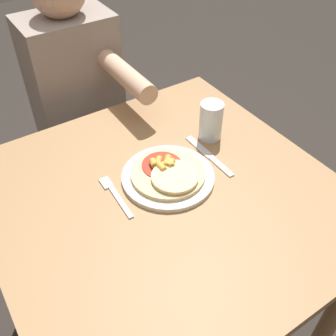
{
  "coord_description": "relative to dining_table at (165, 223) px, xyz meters",
  "views": [
    {
      "loc": [
        -0.41,
        -0.64,
        1.55
      ],
      "look_at": [
        0.04,
        0.05,
        0.81
      ],
      "focal_mm": 42.0,
      "sensor_mm": 36.0,
      "label": 1
    }
  ],
  "objects": [
    {
      "name": "ground_plane",
      "position": [
        0.0,
        0.0,
        -0.64
      ],
      "size": [
        8.0,
        8.0,
        0.0
      ],
      "primitive_type": "plane",
      "color": "#2D2823"
    },
    {
      "name": "dining_table",
      "position": [
        0.0,
        0.0,
        0.0
      ],
      "size": [
        0.93,
        0.93,
        0.77
      ],
      "color": "#9E754C",
      "rests_on": "ground_plane"
    },
    {
      "name": "plate",
      "position": [
        0.04,
        0.05,
        0.13
      ],
      "size": [
        0.27,
        0.27,
        0.01
      ],
      "color": "silver",
      "rests_on": "dining_table"
    },
    {
      "name": "pizza",
      "position": [
        0.04,
        0.04,
        0.15
      ],
      "size": [
        0.21,
        0.21,
        0.04
      ],
      "color": "#E0C689",
      "rests_on": "plate"
    },
    {
      "name": "fork",
      "position": [
        -0.12,
        0.07,
        0.13
      ],
      "size": [
        0.03,
        0.18,
        0.0
      ],
      "color": "silver",
      "rests_on": "dining_table"
    },
    {
      "name": "knife",
      "position": [
        0.2,
        0.06,
        0.13
      ],
      "size": [
        0.02,
        0.22,
        0.0
      ],
      "color": "silver",
      "rests_on": "dining_table"
    },
    {
      "name": "drinking_glass",
      "position": [
        0.26,
        0.13,
        0.19
      ],
      "size": [
        0.07,
        0.07,
        0.13
      ],
      "color": "silver",
      "rests_on": "dining_table"
    },
    {
      "name": "person_diner",
      "position": [
        0.04,
        0.7,
        0.05
      ],
      "size": [
        0.33,
        0.52,
        1.2
      ],
      "color": "#2D2D38",
      "rests_on": "ground_plane"
    }
  ]
}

